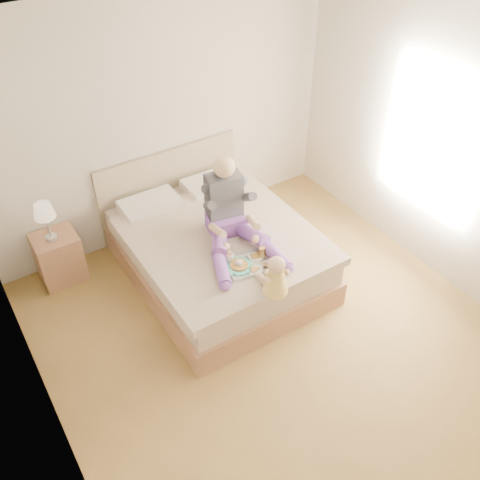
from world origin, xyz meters
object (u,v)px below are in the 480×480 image
adult (231,217)px  tray (247,263)px  baby (275,277)px  bed (214,248)px  nightstand (59,257)px

adult → tray: 0.50m
adult → baby: (-0.07, -0.83, -0.09)m
bed → baby: bearing=-90.5°
tray → bed: bearing=95.9°
nightstand → tray: bearing=-46.6°
tray → baby: size_ratio=1.22×
adult → tray: (-0.09, -0.43, -0.22)m
baby → bed: bearing=90.0°
tray → baby: baby is taller
bed → nightstand: bed is taller
nightstand → baby: 2.39m
bed → baby: bed is taller
bed → baby: size_ratio=5.74×
bed → adult: 0.60m
bed → tray: (-0.03, -0.68, 0.32)m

